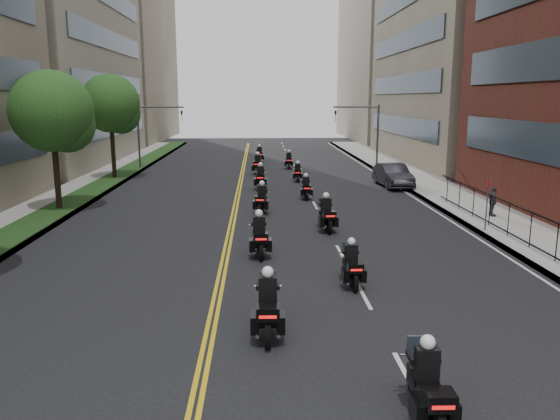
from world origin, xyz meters
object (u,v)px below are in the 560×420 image
at_px(motorcycle_1, 427,389).
at_px(parked_sedan, 393,175).
at_px(motorcycle_9, 298,173).
at_px(motorcycle_12, 259,155).
at_px(motorcycle_4, 259,237).
at_px(motorcycle_2, 268,309).
at_px(pedestrian_c, 493,201).
at_px(motorcycle_5, 326,216).
at_px(motorcycle_7, 306,189).
at_px(motorcycle_10, 258,165).
at_px(motorcycle_3, 352,267).
at_px(motorcycle_11, 289,161).
at_px(motorcycle_6, 262,200).
at_px(motorcycle_8, 261,178).

height_order(motorcycle_1, parked_sedan, motorcycle_1).
relative_size(motorcycle_9, motorcycle_12, 0.87).
height_order(motorcycle_4, parked_sedan, motorcycle_4).
xyz_separation_m(motorcycle_2, pedestrian_c, (11.91, 13.67, 0.20)).
bearing_deg(motorcycle_5, motorcycle_2, -108.40).
distance_m(motorcycle_7, motorcycle_10, 11.98).
xyz_separation_m(motorcycle_3, motorcycle_11, (-0.35, 31.05, 0.01)).
height_order(motorcycle_10, motorcycle_12, motorcycle_10).
xyz_separation_m(motorcycle_11, pedestrian_c, (9.38, -21.22, 0.28)).
distance_m(motorcycle_6, motorcycle_9, 11.66).
xyz_separation_m(motorcycle_4, motorcycle_8, (0.14, 16.27, -0.00)).
height_order(motorcycle_2, pedestrian_c, motorcycle_2).
distance_m(motorcycle_4, motorcycle_7, 12.70).
bearing_deg(motorcycle_3, motorcycle_2, -127.25).
bearing_deg(motorcycle_5, motorcycle_7, 87.70).
bearing_deg(motorcycle_7, motorcycle_1, -88.59).
distance_m(motorcycle_8, parked_sedan, 9.37).
relative_size(motorcycle_5, motorcycle_11, 1.10).
xyz_separation_m(motorcycle_8, parked_sedan, (9.36, 0.52, 0.09)).
bearing_deg(motorcycle_10, motorcycle_8, -82.62).
distance_m(motorcycle_1, parked_sedan, 29.06).
bearing_deg(motorcycle_11, motorcycle_9, -85.27).
bearing_deg(parked_sedan, motorcycle_12, 118.24).
distance_m(motorcycle_1, motorcycle_7, 23.94).
xyz_separation_m(motorcycle_4, motorcycle_6, (0.16, 8.27, -0.03)).
height_order(motorcycle_6, motorcycle_11, motorcycle_6).
bearing_deg(motorcycle_8, motorcycle_9, 51.65).
relative_size(motorcycle_4, motorcycle_10, 1.01).
distance_m(motorcycle_1, motorcycle_8, 28.02).
bearing_deg(motorcycle_6, motorcycle_11, 89.03).
bearing_deg(motorcycle_10, motorcycle_12, 94.61).
distance_m(motorcycle_9, pedestrian_c, 16.25).
relative_size(motorcycle_2, motorcycle_10, 1.02).
bearing_deg(motorcycle_10, motorcycle_3, -77.63).
relative_size(motorcycle_9, parked_sedan, 0.42).
distance_m(motorcycle_9, parked_sedan, 7.12).
xyz_separation_m(motorcycle_6, parked_sedan, (9.33, 8.52, 0.12)).
bearing_deg(motorcycle_11, motorcycle_12, 122.42).
xyz_separation_m(motorcycle_5, parked_sedan, (6.31, 12.75, 0.10)).
relative_size(motorcycle_1, motorcycle_3, 1.07).
bearing_deg(motorcycle_4, motorcycle_12, 86.25).
distance_m(motorcycle_5, parked_sedan, 14.22).
bearing_deg(motorcycle_4, motorcycle_10, 86.61).
distance_m(motorcycle_2, motorcycle_10, 31.46).
relative_size(motorcycle_7, pedestrian_c, 1.39).
height_order(motorcycle_4, motorcycle_12, motorcycle_4).
bearing_deg(parked_sedan, motorcycle_9, 153.44).
relative_size(motorcycle_1, motorcycle_2, 0.93).
xyz_separation_m(motorcycle_1, motorcycle_12, (-3.08, 43.60, 0.02)).
height_order(motorcycle_2, motorcycle_9, motorcycle_2).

